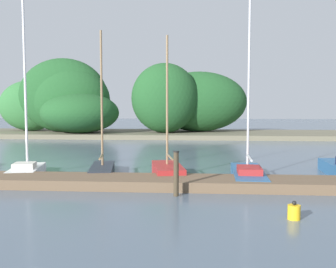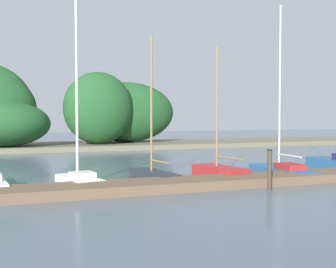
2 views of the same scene
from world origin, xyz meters
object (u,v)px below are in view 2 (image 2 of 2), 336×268
sailboat_2 (152,173)px  mooring_piling_1 (269,169)px  sailboat_3 (218,171)px  sailboat_1 (78,175)px  sailboat_4 (281,168)px

sailboat_2 → mooring_piling_1: sailboat_2 is taller
sailboat_2 → mooring_piling_1: (3.31, -3.61, 0.42)m
sailboat_3 → mooring_piling_1: 3.14m
sailboat_1 → sailboat_4: (9.10, -0.23, -0.11)m
sailboat_4 → mooring_piling_1: (-2.68, -2.98, 0.42)m
sailboat_1 → sailboat_2: (3.11, 0.40, -0.12)m
sailboat_1 → sailboat_3: bearing=-103.0°
mooring_piling_1 → sailboat_3: bearing=99.5°
sailboat_3 → sailboat_4: 3.19m
sailboat_3 → mooring_piling_1: sailboat_3 is taller
sailboat_2 → sailboat_4: (5.99, -0.63, 0.01)m
sailboat_3 → mooring_piling_1: (0.51, -3.07, 0.40)m
sailboat_2 → mooring_piling_1: size_ratio=4.09×
sailboat_1 → sailboat_2: bearing=-94.4°
sailboat_1 → mooring_piling_1: size_ratio=5.59×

